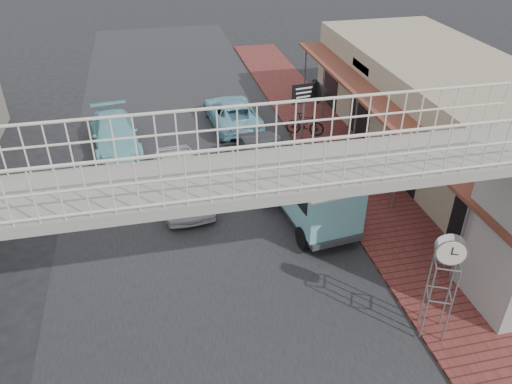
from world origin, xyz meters
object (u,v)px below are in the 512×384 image
white_hatchback (182,180)px  street_clock (449,255)px  angkot_curb (232,112)px  arrow_sign (320,92)px  motorcycle_far (305,124)px  dark_sedan (266,162)px  angkot_van (311,187)px  motorcycle_near (357,172)px  angkot_far (115,134)px

white_hatchback → street_clock: bearing=-58.6°
angkot_curb → arrow_sign: size_ratio=1.59×
street_clock → motorcycle_far: bearing=113.0°
dark_sedan → angkot_van: angkot_van is taller
white_hatchback → motorcycle_far: white_hatchback is taller
angkot_van → street_clock: bearing=-82.2°
angkot_van → motorcycle_near: size_ratio=2.52×
white_hatchback → angkot_far: (-2.55, 4.86, -0.09)m
angkot_far → angkot_curb: bearing=6.7°
white_hatchback → street_clock: 10.28m
dark_sedan → motorcycle_far: (2.70, 3.36, -0.09)m
angkot_curb → motorcycle_far: size_ratio=2.60×
motorcycle_near → motorcycle_far: size_ratio=1.00×
white_hatchback → arrow_sign: (6.47, 3.32, 1.73)m
motorcycle_far → arrow_sign: (0.31, -0.82, 1.87)m
angkot_van → street_clock: street_clock is taller
angkot_curb → motorcycle_near: size_ratio=2.60×
angkot_van → motorcycle_near: 3.27m
dark_sedan → angkot_van: 3.37m
dark_sedan → motorcycle_near: 3.67m
angkot_curb → arrow_sign: arrow_sign is taller
motorcycle_near → street_clock: bearing=-165.4°
angkot_far → angkot_van: (6.86, -7.28, 0.67)m
white_hatchback → angkot_curb: bearing=60.0°
angkot_far → motorcycle_far: 8.74m
angkot_far → street_clock: 15.69m
angkot_curb → angkot_van: angkot_van is taller
angkot_curb → motorcycle_near: angkot_curb is taller
white_hatchback → angkot_van: 4.97m
angkot_far → arrow_sign: bearing=-16.7°
white_hatchback → street_clock: street_clock is taller
angkot_van → motorcycle_far: bearing=67.3°
motorcycle_near → street_clock: size_ratio=0.58×
white_hatchback → dark_sedan: bearing=8.8°
dark_sedan → angkot_van: bearing=-75.7°
street_clock → angkot_van: bearing=129.2°
angkot_far → street_clock: (8.39, -13.11, 2.01)m
dark_sedan → motorcycle_near: size_ratio=2.44×
angkot_van → white_hatchback: bearing=143.7°
white_hatchback → angkot_curb: (3.04, 6.22, -0.13)m
white_hatchback → motorcycle_near: size_ratio=2.53×
street_clock → motorcycle_near: bearing=106.8°
white_hatchback → angkot_far: size_ratio=0.96×
angkot_van → street_clock: size_ratio=1.46×
dark_sedan → street_clock: bearing=-75.8°
white_hatchback → motorcycle_far: (6.16, 4.14, -0.14)m
dark_sedan → arrow_sign: (3.02, 2.54, 1.78)m
dark_sedan → arrow_sign: arrow_sign is taller
arrow_sign → angkot_van: bearing=-119.2°
angkot_curb → angkot_van: 8.76m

